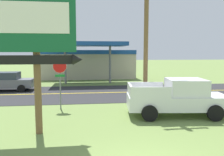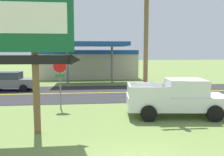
# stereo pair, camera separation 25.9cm
# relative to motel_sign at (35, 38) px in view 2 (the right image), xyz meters

# --- Properties ---
(road_asphalt) EXTENTS (140.00, 8.00, 0.02)m
(road_asphalt) POSITION_rel_motel_sign_xyz_m (3.51, 9.35, -3.91)
(road_asphalt) COLOR #2B2B2D
(road_asphalt) RESTS_ON ground
(road_centre_line) EXTENTS (126.00, 0.20, 0.01)m
(road_centre_line) POSITION_rel_motel_sign_xyz_m (3.51, 9.35, -3.89)
(road_centre_line) COLOR gold
(road_centre_line) RESTS_ON road_asphalt
(motel_sign) EXTENTS (3.43, 0.54, 5.80)m
(motel_sign) POSITION_rel_motel_sign_xyz_m (0.00, 0.00, 0.00)
(motel_sign) COLOR brown
(motel_sign) RESTS_ON ground
(stop_sign) EXTENTS (0.80, 0.08, 2.95)m
(stop_sign) POSITION_rel_motel_sign_xyz_m (0.43, 4.17, -1.89)
(stop_sign) COLOR slate
(stop_sign) RESTS_ON ground
(utility_pole) EXTENTS (2.04, 0.26, 8.62)m
(utility_pole) POSITION_rel_motel_sign_xyz_m (5.45, 3.86, 0.71)
(utility_pole) COLOR brown
(utility_pole) RESTS_ON ground
(gas_station) EXTENTS (12.00, 11.50, 4.40)m
(gas_station) POSITION_rel_motel_sign_xyz_m (2.28, 21.21, -1.97)
(gas_station) COLOR beige
(gas_station) RESTS_ON ground
(pickup_white_parked_on_lawn) EXTENTS (5.39, 2.69, 1.96)m
(pickup_white_parked_on_lawn) POSITION_rel_motel_sign_xyz_m (6.75, 2.02, -2.95)
(pickup_white_parked_on_lawn) COLOR silver
(pickup_white_parked_on_lawn) RESTS_ON ground
(car_grey_far_lane) EXTENTS (4.20, 2.00, 1.64)m
(car_grey_far_lane) POSITION_rel_motel_sign_xyz_m (-4.72, 11.35, -3.09)
(car_grey_far_lane) COLOR slate
(car_grey_far_lane) RESTS_ON ground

